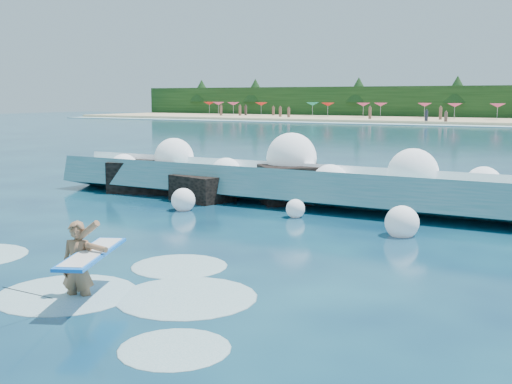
# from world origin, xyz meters

# --- Properties ---
(ground) EXTENTS (200.00, 200.00, 0.00)m
(ground) POSITION_xyz_m (0.00, 0.00, 0.00)
(ground) COLOR #082141
(ground) RESTS_ON ground
(breaking_wave) EXTENTS (18.50, 2.86, 1.59)m
(breaking_wave) POSITION_xyz_m (0.19, 7.61, 0.56)
(breaking_wave) COLOR teal
(breaking_wave) RESTS_ON ground
(rock_cluster) EXTENTS (8.41, 3.34, 1.40)m
(rock_cluster) POSITION_xyz_m (-3.47, 7.22, 0.44)
(rock_cluster) COLOR black
(rock_cluster) RESTS_ON ground
(surfer_with_board) EXTENTS (1.36, 2.81, 1.60)m
(surfer_with_board) POSITION_xyz_m (1.07, -3.14, 0.59)
(surfer_with_board) COLOR #8F6242
(surfer_with_board) RESTS_ON ground
(wave_spray) EXTENTS (15.73, 4.97, 2.31)m
(wave_spray) POSITION_xyz_m (0.54, 7.51, 1.05)
(wave_spray) COLOR white
(wave_spray) RESTS_ON ground
(surf_foam) EXTENTS (8.77, 6.14, 0.12)m
(surf_foam) POSITION_xyz_m (0.32, -2.78, 0.00)
(surf_foam) COLOR silver
(surf_foam) RESTS_ON ground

